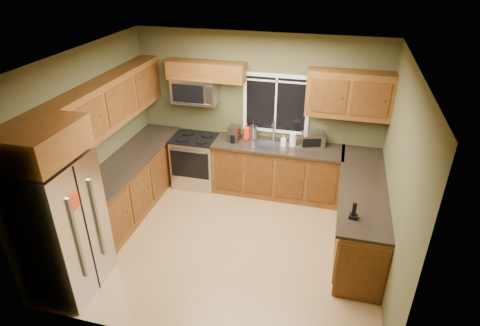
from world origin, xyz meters
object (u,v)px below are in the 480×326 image
at_px(range, 196,160).
at_px(soap_bottle_a, 246,132).
at_px(coffee_maker, 234,134).
at_px(toaster_oven, 313,139).
at_px(cordless_phone, 354,214).
at_px(refrigerator, 61,227).
at_px(kettle, 253,132).
at_px(microwave, 195,90).
at_px(soap_bottle_b, 283,141).
at_px(paper_towel_roll, 293,139).

bearing_deg(range, soap_bottle_a, 6.63).
relative_size(coffee_maker, soap_bottle_a, 0.93).
height_order(toaster_oven, cordless_phone, toaster_oven).
bearing_deg(refrigerator, toaster_oven, 47.18).
distance_m(coffee_maker, kettle, 0.34).
bearing_deg(microwave, soap_bottle_a, -2.00).
height_order(refrigerator, cordless_phone, refrigerator).
bearing_deg(microwave, soap_bottle_b, -3.91).
height_order(range, cordless_phone, cordless_phone).
height_order(toaster_oven, coffee_maker, coffee_maker).
xyz_separation_m(microwave, toaster_oven, (2.01, 0.01, -0.68)).
height_order(kettle, soap_bottle_b, kettle).
bearing_deg(cordless_phone, paper_towel_roll, 118.53).
relative_size(range, toaster_oven, 2.19).
distance_m(soap_bottle_a, soap_bottle_b, 0.65).
height_order(microwave, soap_bottle_b, microwave).
distance_m(refrigerator, microwave, 3.10).
relative_size(refrigerator, paper_towel_roll, 6.59).
relative_size(range, coffee_maker, 3.45).
bearing_deg(paper_towel_roll, toaster_oven, 16.81).
relative_size(toaster_oven, soap_bottle_a, 1.47).
xyz_separation_m(range, kettle, (1.00, 0.18, 0.60)).
height_order(range, soap_bottle_a, soap_bottle_a).
relative_size(refrigerator, soap_bottle_a, 6.18).
relative_size(refrigerator, range, 1.92).
bearing_deg(toaster_oven, soap_bottle_b, -165.96).
bearing_deg(toaster_oven, refrigerator, -132.82).
relative_size(microwave, coffee_maker, 2.80).
bearing_deg(microwave, kettle, 2.54).
relative_size(toaster_oven, paper_towel_roll, 1.56).
bearing_deg(soap_bottle_b, coffee_maker, -177.92).
bearing_deg(paper_towel_roll, range, -178.23).
distance_m(toaster_oven, paper_towel_roll, 0.33).
xyz_separation_m(toaster_oven, kettle, (-1.02, 0.03, 0.02)).
bearing_deg(cordless_phone, refrigerator, -163.50).
bearing_deg(paper_towel_roll, cordless_phone, -61.47).
xyz_separation_m(microwave, soap_bottle_a, (0.90, -0.03, -0.64)).
distance_m(toaster_oven, coffee_maker, 1.31).
bearing_deg(coffee_maker, kettle, 32.12).
bearing_deg(paper_towel_roll, microwave, 177.18).
relative_size(soap_bottle_b, cordless_phone, 0.85).
bearing_deg(coffee_maker, soap_bottle_a, 28.77).
xyz_separation_m(microwave, kettle, (1.00, 0.04, -0.66)).
distance_m(coffee_maker, cordless_phone, 2.66).
xyz_separation_m(kettle, soap_bottle_b, (0.55, -0.15, -0.04)).
bearing_deg(soap_bottle_b, cordless_phone, -57.56).
xyz_separation_m(toaster_oven, paper_towel_roll, (-0.31, -0.09, 0.01)).
bearing_deg(microwave, cordless_phone, -35.30).
relative_size(paper_towel_roll, cordless_phone, 1.28).
bearing_deg(coffee_maker, cordless_phone, -41.76).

